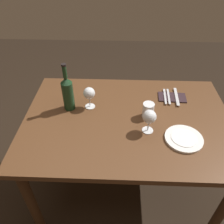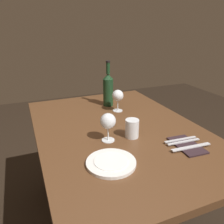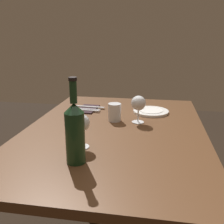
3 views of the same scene
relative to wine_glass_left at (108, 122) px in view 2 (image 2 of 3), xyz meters
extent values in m
plane|color=black|center=(-0.12, 0.11, -0.84)|extent=(6.00, 6.00, 0.00)
cube|color=#56351E|center=(-0.12, 0.11, -0.12)|extent=(1.30, 0.90, 0.04)
cylinder|color=#412816|center=(-0.70, -0.27, -0.49)|extent=(0.06, 0.06, 0.70)
cylinder|color=#412816|center=(-0.70, 0.49, -0.49)|extent=(0.06, 0.06, 0.70)
cylinder|color=white|center=(0.00, 0.00, -0.10)|extent=(0.07, 0.07, 0.00)
cylinder|color=white|center=(0.00, 0.00, -0.06)|extent=(0.01, 0.01, 0.07)
sphere|color=white|center=(0.00, 0.00, 0.00)|extent=(0.08, 0.08, 0.08)
cylinder|color=maroon|center=(0.00, 0.00, 0.00)|extent=(0.06, 0.06, 0.02)
cylinder|color=white|center=(-0.36, 0.21, -0.10)|extent=(0.07, 0.07, 0.00)
cylinder|color=white|center=(-0.36, 0.21, -0.06)|extent=(0.01, 0.01, 0.07)
sphere|color=white|center=(-0.36, 0.21, 0.00)|extent=(0.08, 0.08, 0.08)
cylinder|color=maroon|center=(-0.36, 0.21, 0.00)|extent=(0.06, 0.06, 0.01)
cylinder|color=#19381E|center=(-0.50, 0.20, -0.01)|extent=(0.07, 0.07, 0.19)
cone|color=#19381E|center=(-0.50, 0.20, 0.11)|extent=(0.07, 0.07, 0.03)
cylinder|color=#19381E|center=(-0.50, 0.20, 0.16)|extent=(0.03, 0.03, 0.08)
cylinder|color=black|center=(-0.50, 0.20, 0.21)|extent=(0.03, 0.03, 0.01)
cylinder|color=white|center=(0.01, 0.13, -0.06)|extent=(0.07, 0.07, 0.10)
cylinder|color=silver|center=(0.01, 0.13, -0.07)|extent=(0.06, 0.06, 0.06)
cylinder|color=white|center=(0.20, -0.06, -0.10)|extent=(0.21, 0.21, 0.01)
cylinder|color=white|center=(0.20, -0.06, -0.09)|extent=(0.15, 0.15, 0.00)
cube|color=#2D1E23|center=(0.20, 0.34, -0.10)|extent=(0.20, 0.12, 0.01)
cube|color=silver|center=(0.17, 0.34, -0.09)|extent=(0.02, 0.18, 0.00)
cube|color=silver|center=(0.15, 0.34, -0.09)|extent=(0.02, 0.18, 0.00)
cube|color=silver|center=(0.23, 0.34, -0.09)|extent=(0.03, 0.21, 0.00)
camera|label=1|loc=(-0.17, -0.97, 0.84)|focal=36.49mm
camera|label=2|loc=(0.95, -0.37, 0.46)|focal=36.36mm
camera|label=3|loc=(-1.35, -0.09, 0.36)|focal=41.87mm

